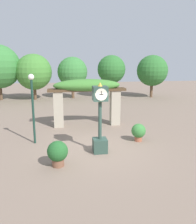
{
  "coord_description": "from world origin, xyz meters",
  "views": [
    {
      "loc": [
        -1.48,
        -9.34,
        3.74
      ],
      "look_at": [
        0.05,
        0.22,
        1.58
      ],
      "focal_mm": 38.0,
      "sensor_mm": 36.0,
      "label": 1
    }
  ],
  "objects_px": {
    "potted_plant_near_left": "(58,152)",
    "potted_plant_near_right": "(139,131)",
    "pedestal_clock": "(100,119)",
    "lamp_post": "(32,99)"
  },
  "relations": [
    {
      "from": "potted_plant_near_right",
      "to": "pedestal_clock",
      "type": "bearing_deg",
      "value": -152.33
    },
    {
      "from": "pedestal_clock",
      "to": "potted_plant_near_left",
      "type": "xyz_separation_m",
      "value": [
        -1.7,
        -1.06,
        -0.89
      ]
    },
    {
      "from": "pedestal_clock",
      "to": "lamp_post",
      "type": "distance_m",
      "value": 3.21
    },
    {
      "from": "potted_plant_near_left",
      "to": "potted_plant_near_right",
      "type": "relative_size",
      "value": 1.13
    },
    {
      "from": "pedestal_clock",
      "to": "potted_plant_near_right",
      "type": "bearing_deg",
      "value": 27.67
    },
    {
      "from": "potted_plant_near_left",
      "to": "lamp_post",
      "type": "relative_size",
      "value": 0.3
    },
    {
      "from": "pedestal_clock",
      "to": "potted_plant_near_right",
      "type": "xyz_separation_m",
      "value": [
        2.0,
        1.05,
        -0.94
      ]
    },
    {
      "from": "pedestal_clock",
      "to": "lamp_post",
      "type": "height_order",
      "value": "lamp_post"
    },
    {
      "from": "pedestal_clock",
      "to": "lamp_post",
      "type": "xyz_separation_m",
      "value": [
        -2.75,
        1.52,
        0.63
      ]
    },
    {
      "from": "potted_plant_near_left",
      "to": "potted_plant_near_right",
      "type": "bearing_deg",
      "value": 29.7
    }
  ]
}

